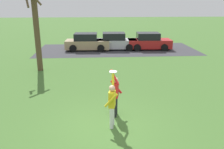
# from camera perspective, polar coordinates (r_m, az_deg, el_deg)

# --- Properties ---
(ground_plane) EXTENTS (120.00, 120.00, 0.00)m
(ground_plane) POSITION_cam_1_polar(r_m,az_deg,el_deg) (9.14, -0.94, -12.20)
(ground_plane) COLOR #426B2D
(person_catcher) EXTENTS (0.49, 0.58, 2.08)m
(person_catcher) POSITION_cam_1_polar(r_m,az_deg,el_deg) (8.62, 0.01, -6.82)
(person_catcher) COLOR silver
(person_catcher) RESTS_ON ground_plane
(person_defender) EXTENTS (0.52, 0.61, 2.04)m
(person_defender) POSITION_cam_1_polar(r_m,az_deg,el_deg) (9.44, 0.84, -4.58)
(person_defender) COLOR black
(person_defender) RESTS_ON ground_plane
(frisbee_disc) EXTENTS (0.28, 0.28, 0.02)m
(frisbee_disc) POSITION_cam_1_polar(r_m,az_deg,el_deg) (8.43, 0.24, 0.69)
(frisbee_disc) COLOR white
(frisbee_disc) RESTS_ON person_catcher
(parked_car_tan) EXTENTS (4.18, 2.18, 1.59)m
(parked_car_tan) POSITION_cam_1_polar(r_m,az_deg,el_deg) (22.61, -6.05, 7.76)
(parked_car_tan) COLOR tan
(parked_car_tan) RESTS_ON ground_plane
(parked_car_silver) EXTENTS (4.18, 2.18, 1.59)m
(parked_car_silver) POSITION_cam_1_polar(r_m,az_deg,el_deg) (22.85, 0.70, 7.96)
(parked_car_silver) COLOR #BCBCC1
(parked_car_silver) RESTS_ON ground_plane
(parked_car_red) EXTENTS (4.18, 2.18, 1.59)m
(parked_car_red) POSITION_cam_1_polar(r_m,az_deg,el_deg) (23.14, 8.95, 7.87)
(parked_car_red) COLOR red
(parked_car_red) RESTS_ON ground_plane
(parking_strip) EXTENTS (15.01, 6.40, 0.01)m
(parking_strip) POSITION_cam_1_polar(r_m,az_deg,el_deg) (22.82, 1.29, 6.10)
(parking_strip) COLOR #38383D
(parking_strip) RESTS_ON ground_plane
(bare_tree_tall) EXTENTS (1.27, 1.10, 5.60)m
(bare_tree_tall) POSITION_cam_1_polar(r_m,az_deg,el_deg) (16.15, -17.96, 10.77)
(bare_tree_tall) COLOR brown
(bare_tree_tall) RESTS_ON ground_plane
(lamppost_by_lot) EXTENTS (0.28, 0.28, 4.26)m
(lamppost_by_lot) POSITION_cam_1_polar(r_m,az_deg,el_deg) (20.94, -17.80, 11.39)
(lamppost_by_lot) COLOR #2D2D33
(lamppost_by_lot) RESTS_ON ground_plane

